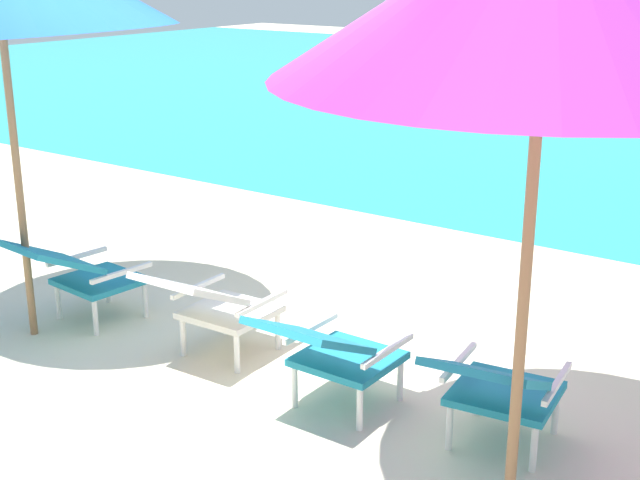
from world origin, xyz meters
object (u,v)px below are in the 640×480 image
Objects in this scene: lounge_chair_far_left at (77,270)px; lounge_chair_near_right at (330,349)px; lounge_chair_far_right at (496,385)px; lounge_chair_near_left at (211,302)px.

lounge_chair_near_right is (2.13, -0.03, 0.00)m from lounge_chair_far_left.
lounge_chair_near_right is 0.93m from lounge_chair_far_right.
lounge_chair_near_left is (1.14, 0.10, 0.00)m from lounge_chair_far_left.
lounge_chair_far_left is at bearing -178.12° from lounge_chair_far_right.
lounge_chair_far_right is (0.92, 0.13, 0.00)m from lounge_chair_near_right.
lounge_chair_near_left and lounge_chair_far_right have the same top height.
lounge_chair_near_left is at bearing 4.95° from lounge_chair_far_left.
lounge_chair_near_left is at bearing 172.36° from lounge_chair_near_right.
lounge_chair_near_right is 0.94× the size of lounge_chair_far_right.
lounge_chair_far_left is 2.13m from lounge_chair_near_right.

